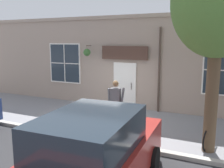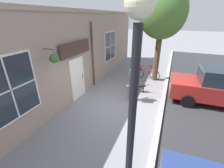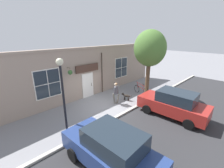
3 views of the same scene
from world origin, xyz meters
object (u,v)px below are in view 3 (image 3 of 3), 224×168
at_px(parked_car_mid_block, 173,104).
at_px(dog_on_leash, 126,96).
at_px(street_tree_by_curb, 149,50).
at_px(leaning_bicycle, 141,90).
at_px(street_lamp, 63,89).
at_px(parked_car_nearest_curb, 111,149).
at_px(pedestrian_walking, 116,91).

bearing_deg(parked_car_mid_block, dog_on_leash, -176.32).
relative_size(street_tree_by_curb, leaning_bicycle, 3.22).
relative_size(leaning_bicycle, street_lamp, 0.41).
relative_size(leaning_bicycle, parked_car_nearest_curb, 0.40).
bearing_deg(pedestrian_walking, parked_car_nearest_curb, -48.18).
height_order(street_tree_by_curb, parked_car_mid_block, street_tree_by_curb).
xyz_separation_m(dog_on_leash, parked_car_mid_block, (3.78, 0.24, 0.49)).
distance_m(pedestrian_walking, street_lamp, 5.29).
distance_m(pedestrian_walking, parked_car_mid_block, 4.14).
xyz_separation_m(dog_on_leash, parked_car_nearest_curb, (3.82, -5.49, 0.49)).
relative_size(dog_on_leash, street_tree_by_curb, 0.18).
relative_size(dog_on_leash, parked_car_mid_block, 0.23).
xyz_separation_m(street_tree_by_curb, leaning_bicycle, (-0.51, 0.02, -3.62)).
bearing_deg(street_lamp, parked_car_nearest_curb, 8.17).
bearing_deg(dog_on_leash, street_lamp, -79.84).
height_order(parked_car_nearest_curb, parked_car_mid_block, same).
relative_size(pedestrian_walking, street_tree_by_curb, 0.31).
height_order(dog_on_leash, leaning_bicycle, leaning_bicycle).
xyz_separation_m(street_tree_by_curb, parked_car_mid_block, (3.23, -1.87, -3.12)).
bearing_deg(parked_car_mid_block, street_lamp, -114.00).
relative_size(street_tree_by_curb, parked_car_mid_block, 1.28).
bearing_deg(parked_car_nearest_curb, street_tree_by_curb, 113.32).
relative_size(parked_car_nearest_curb, parked_car_mid_block, 1.00).
height_order(pedestrian_walking, parked_car_nearest_curb, parked_car_nearest_curb).
distance_m(parked_car_nearest_curb, parked_car_mid_block, 5.73).
height_order(parked_car_mid_block, street_lamp, street_lamp).
bearing_deg(street_tree_by_curb, parked_car_nearest_curb, -66.68).
xyz_separation_m(pedestrian_walking, street_lamp, (1.21, -4.84, 1.76)).
distance_m(leaning_bicycle, street_lamp, 8.43).
distance_m(street_tree_by_curb, leaning_bicycle, 3.66).
bearing_deg(dog_on_leash, pedestrian_walking, -98.38).
bearing_deg(pedestrian_walking, leaning_bicycle, 86.55).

